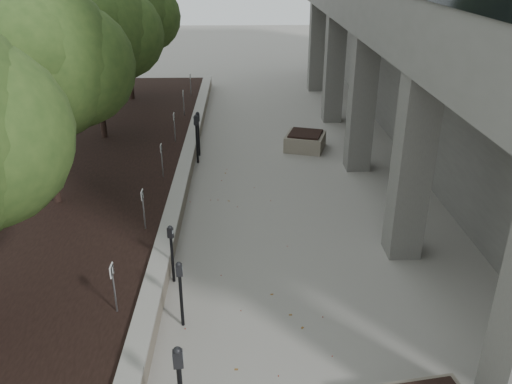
{
  "coord_description": "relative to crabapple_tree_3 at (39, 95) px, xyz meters",
  "views": [
    {
      "loc": [
        -0.11,
        -4.01,
        6.16
      ],
      "look_at": [
        0.17,
        6.7,
        1.19
      ],
      "focal_mm": 36.73,
      "sensor_mm": 36.0,
      "label": 1
    }
  ],
  "objects": [
    {
      "name": "parking_sign_3",
      "position": [
        2.45,
        -4.5,
        -2.24
      ],
      "size": [
        0.04,
        0.22,
        0.96
      ],
      "primitive_type": null,
      "color": "black",
      "rests_on": "planting_bed"
    },
    {
      "name": "planting_bed",
      "position": [
        -0.7,
        1.0,
        -2.92
      ],
      "size": [
        7.0,
        26.0,
        0.4
      ],
      "primitive_type": "cube",
      "color": "black",
      "rests_on": "ground"
    },
    {
      "name": "parking_sign_5",
      "position": [
        2.45,
        1.5,
        -2.24
      ],
      "size": [
        0.04,
        0.22,
        0.96
      ],
      "primitive_type": null,
      "color": "black",
      "rests_on": "planting_bed"
    },
    {
      "name": "parking_meter_5",
      "position": [
        3.25,
        3.53,
        -2.33
      ],
      "size": [
        0.19,
        0.16,
        1.58
      ],
      "primitive_type": null,
      "rotation": [
        0.0,
        0.0,
        0.35
      ],
      "color": "black",
      "rests_on": "ground"
    },
    {
      "name": "parking_meter_4",
      "position": [
        3.25,
        4.18,
        -2.38
      ],
      "size": [
        0.15,
        0.11,
        1.49
      ],
      "primitive_type": null,
      "rotation": [
        0.0,
        0.0,
        -0.03
      ],
      "color": "black",
      "rests_on": "ground"
    },
    {
      "name": "parking_sign_4",
      "position": [
        2.45,
        -1.5,
        -2.24
      ],
      "size": [
        0.04,
        0.22,
        0.96
      ],
      "primitive_type": null,
      "color": "black",
      "rests_on": "planting_bed"
    },
    {
      "name": "parking_meter_3",
      "position": [
        3.57,
        -4.41,
        -2.45
      ],
      "size": [
        0.14,
        0.11,
        1.34
      ],
      "primitive_type": null,
      "rotation": [
        0.0,
        0.0,
        0.12
      ],
      "color": "black",
      "rests_on": "ground"
    },
    {
      "name": "crabapple_tree_4",
      "position": [
        0.0,
        5.0,
        0.0
      ],
      "size": [
        4.6,
        4.0,
        5.44
      ],
      "primitive_type": null,
      "color": "#2E4A1C",
      "rests_on": "planting_bed"
    },
    {
      "name": "retaining_wall",
      "position": [
        2.97,
        1.0,
        -2.87
      ],
      "size": [
        0.39,
        26.0,
        0.5
      ],
      "primitive_type": null,
      "color": "gray",
      "rests_on": "ground"
    },
    {
      "name": "parking_sign_8",
      "position": [
        2.45,
        10.5,
        -2.24
      ],
      "size": [
        0.04,
        0.22,
        0.96
      ],
      "primitive_type": null,
      "color": "black",
      "rests_on": "planting_bed"
    },
    {
      "name": "crabapple_tree_3",
      "position": [
        0.0,
        0.0,
        0.0
      ],
      "size": [
        4.6,
        4.0,
        5.44
      ],
      "primitive_type": null,
      "color": "#2E4A1C",
      "rests_on": "planting_bed"
    },
    {
      "name": "parking_sign_7",
      "position": [
        2.45,
        7.5,
        -2.24
      ],
      "size": [
        0.04,
        0.22,
        0.96
      ],
      "primitive_type": null,
      "color": "black",
      "rests_on": "planting_bed"
    },
    {
      "name": "parking_meter_2",
      "position": [
        3.25,
        -3.02,
        -2.47
      ],
      "size": [
        0.15,
        0.13,
        1.29
      ],
      "primitive_type": null,
      "rotation": [
        0.0,
        0.0,
        -0.36
      ],
      "color": "black",
      "rests_on": "ground"
    },
    {
      "name": "crabapple_tree_5",
      "position": [
        0.0,
        10.0,
        0.0
      ],
      "size": [
        4.6,
        4.0,
        5.44
      ],
      "primitive_type": null,
      "color": "#2E4A1C",
      "rests_on": "planting_bed"
    },
    {
      "name": "parking_sign_6",
      "position": [
        2.45,
        4.5,
        -2.24
      ],
      "size": [
        0.04,
        0.22,
        0.96
      ],
      "primitive_type": null,
      "color": "black",
      "rests_on": "planting_bed"
    },
    {
      "name": "berry_scatter",
      "position": [
        4.7,
        -3.0,
        -3.11
      ],
      "size": [
        3.3,
        14.1,
        0.02
      ],
      "primitive_type": null,
      "color": "maroon",
      "rests_on": "ground"
    },
    {
      "name": "planter_back",
      "position": [
        6.8,
        4.73,
        -2.83
      ],
      "size": [
        1.54,
        1.54,
        0.58
      ],
      "primitive_type": null,
      "rotation": [
        0.0,
        0.0,
        -0.3
      ],
      "color": "gray",
      "rests_on": "ground"
    }
  ]
}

